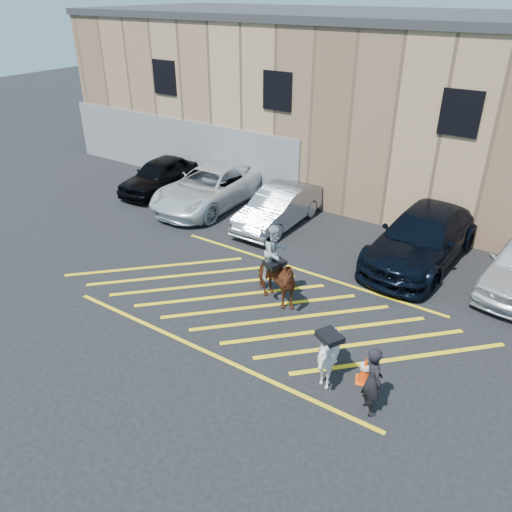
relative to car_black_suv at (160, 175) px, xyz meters
The scene contains 11 objects.
ground 10.28m from the car_black_suv, 29.47° to the right, with size 90.00×90.00×0.00m, color black.
car_black_suv is the anchor object (origin of this frame).
car_white_pickup 2.94m from the car_black_suv, ahead, with size 2.69×5.83×1.62m, color white.
car_silver_sedan 6.40m from the car_black_suv, ahead, with size 1.56×4.49×1.48m, color #90949D.
car_blue_suv 11.89m from the car_black_suv, ahead, with size 2.43×5.98×1.74m, color black.
handler 15.06m from the car_black_suv, 29.42° to the right, with size 0.62×0.40×1.69m, color black.
warehouse 11.67m from the car_black_suv, 37.93° to the left, with size 32.42×10.20×7.30m.
hatching_zone 10.43m from the car_black_suv, 30.91° to the right, with size 12.60×5.12×0.01m.
mounted_bay 10.40m from the car_black_suv, 28.53° to the right, with size 2.06×1.42×2.49m.
saddled_white 13.88m from the car_black_suv, 30.80° to the right, with size 1.69×1.75×1.48m.
traffic_cone 14.30m from the car_black_suv, 27.55° to the right, with size 0.49×0.49×0.73m.
Camera 1 is at (6.60, -10.45, 8.26)m, focal length 35.00 mm.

